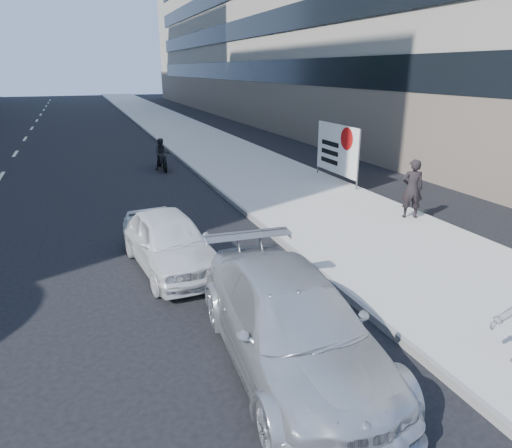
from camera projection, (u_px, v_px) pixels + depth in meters
name	position (u px, v px, depth m)	size (l,w,h in m)	color
ground	(264.00, 294.00, 9.34)	(160.00, 160.00, 0.00)	black
near_sidewalk	(203.00, 142.00, 28.34)	(5.00, 120.00, 0.15)	#B0ADA5
near_building	(307.00, 2.00, 40.17)	(14.00, 70.00, 20.00)	gray
pedestrian_woman	(412.00, 189.00, 13.40)	(0.64, 0.42, 1.76)	black
protest_banner	(337.00, 149.00, 17.78)	(0.08, 3.06, 2.20)	#4C4C4C
parked_sedan	(291.00, 323.00, 6.91)	(2.00, 4.93, 1.43)	#BABDC2
white_sedan_near	(169.00, 241.00, 10.38)	(1.54, 3.84, 1.31)	white
motorcycle	(162.00, 156.00, 20.66)	(0.72, 2.04, 1.42)	black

